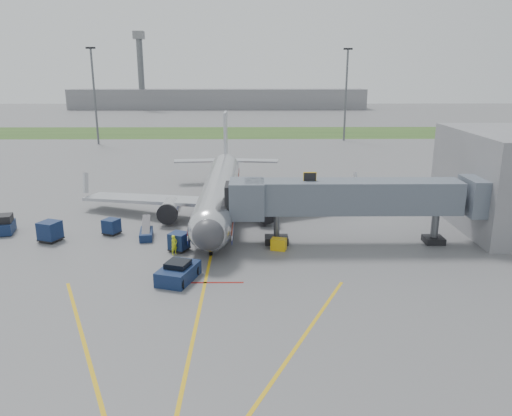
{
  "coord_description": "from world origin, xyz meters",
  "views": [
    {
      "loc": [
        3.62,
        -39.79,
        16.08
      ],
      "look_at": [
        4.06,
        6.08,
        3.2
      ],
      "focal_mm": 35.0,
      "sensor_mm": 36.0,
      "label": 1
    }
  ],
  "objects_px": {
    "airliner": "(220,191)",
    "belt_loader": "(146,234)",
    "pushback_tug": "(178,272)",
    "ramp_worker": "(174,245)",
    "baggage_tug": "(6,225)"
  },
  "relations": [
    {
      "from": "baggage_tug",
      "to": "belt_loader",
      "type": "height_order",
      "value": "baggage_tug"
    },
    {
      "from": "pushback_tug",
      "to": "ramp_worker",
      "type": "bearing_deg",
      "value": 101.42
    },
    {
      "from": "belt_loader",
      "to": "ramp_worker",
      "type": "distance_m",
      "value": 5.73
    },
    {
      "from": "baggage_tug",
      "to": "ramp_worker",
      "type": "xyz_separation_m",
      "value": [
        17.9,
        -6.21,
        0.06
      ]
    },
    {
      "from": "belt_loader",
      "to": "ramp_worker",
      "type": "relative_size",
      "value": 2.1
    },
    {
      "from": "airliner",
      "to": "pushback_tug",
      "type": "distance_m",
      "value": 18.97
    },
    {
      "from": "airliner",
      "to": "belt_loader",
      "type": "relative_size",
      "value": 9.43
    },
    {
      "from": "belt_loader",
      "to": "pushback_tug",
      "type": "bearing_deg",
      "value": -65.87
    },
    {
      "from": "pushback_tug",
      "to": "baggage_tug",
      "type": "height_order",
      "value": "baggage_tug"
    },
    {
      "from": "pushback_tug",
      "to": "baggage_tug",
      "type": "xyz_separation_m",
      "value": [
        -19.04,
        11.86,
        0.19
      ]
    },
    {
      "from": "baggage_tug",
      "to": "pushback_tug",
      "type": "bearing_deg",
      "value": -31.92
    },
    {
      "from": "baggage_tug",
      "to": "belt_loader",
      "type": "bearing_deg",
      "value": -6.5
    },
    {
      "from": "airliner",
      "to": "pushback_tug",
      "type": "height_order",
      "value": "airliner"
    },
    {
      "from": "airliner",
      "to": "belt_loader",
      "type": "height_order",
      "value": "airliner"
    },
    {
      "from": "belt_loader",
      "to": "ramp_worker",
      "type": "height_order",
      "value": "ramp_worker"
    }
  ]
}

